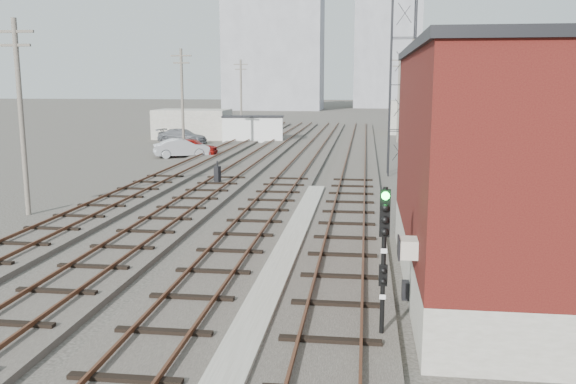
% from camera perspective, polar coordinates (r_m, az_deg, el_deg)
% --- Properties ---
extents(ground, '(320.00, 320.00, 0.00)m').
position_cam_1_polar(ground, '(66.69, 4.50, 4.88)').
color(ground, '#282621').
rests_on(ground, ground).
extents(track_right, '(3.20, 90.00, 0.39)m').
position_cam_1_polar(track_right, '(45.73, 6.32, 2.55)').
color(track_right, '#332D28').
rests_on(track_right, ground).
extents(track_mid_right, '(3.20, 90.00, 0.39)m').
position_cam_1_polar(track_mid_right, '(45.97, 1.32, 2.65)').
color(track_mid_right, '#332D28').
rests_on(track_mid_right, ground).
extents(track_mid_left, '(3.20, 90.00, 0.39)m').
position_cam_1_polar(track_mid_left, '(46.55, -3.58, 2.72)').
color(track_mid_left, '#332D28').
rests_on(track_mid_left, ground).
extents(track_left, '(3.20, 90.00, 0.39)m').
position_cam_1_polar(track_left, '(47.46, -8.34, 2.78)').
color(track_left, '#332D28').
rests_on(track_left, ground).
extents(platform_curb, '(0.90, 28.00, 0.26)m').
position_cam_1_polar(platform_curb, '(21.37, -0.32, -6.14)').
color(platform_curb, gray).
rests_on(platform_curb, ground).
extents(brick_building, '(6.54, 12.20, 7.22)m').
position_cam_1_polar(brick_building, '(18.98, 20.26, 1.97)').
color(brick_building, gray).
rests_on(brick_building, ground).
extents(lattice_tower, '(1.60, 1.60, 15.00)m').
position_cam_1_polar(lattice_tower, '(41.41, 10.66, 11.90)').
color(lattice_tower, black).
rests_on(lattice_tower, ground).
extents(utility_pole_left_a, '(1.80, 0.24, 9.00)m').
position_cam_1_polar(utility_pole_left_a, '(30.69, -23.72, 6.84)').
color(utility_pole_left_a, '#595147').
rests_on(utility_pole_left_a, ground).
extents(utility_pole_left_b, '(1.80, 0.24, 9.00)m').
position_cam_1_polar(utility_pole_left_b, '(53.69, -9.86, 8.61)').
color(utility_pole_left_b, '#595147').
rests_on(utility_pole_left_b, ground).
extents(utility_pole_left_c, '(1.80, 0.24, 9.00)m').
position_cam_1_polar(utility_pole_left_c, '(77.94, -4.42, 9.17)').
color(utility_pole_left_c, '#595147').
rests_on(utility_pole_left_c, ground).
extents(utility_pole_right_a, '(1.80, 0.24, 9.00)m').
position_cam_1_polar(utility_pole_right_a, '(34.51, 12.85, 7.71)').
color(utility_pole_right_a, '#595147').
rests_on(utility_pole_right_a, ground).
extents(utility_pole_right_b, '(1.80, 0.24, 9.00)m').
position_cam_1_polar(utility_pole_right_b, '(64.42, 10.32, 8.83)').
color(utility_pole_right_b, '#595147').
rests_on(utility_pole_right_b, ground).
extents(apartment_left, '(22.00, 14.00, 30.00)m').
position_cam_1_polar(apartment_left, '(143.18, -1.30, 13.73)').
color(apartment_left, gray).
rests_on(apartment_left, ground).
extents(apartment_right, '(16.00, 12.00, 26.00)m').
position_cam_1_polar(apartment_right, '(156.55, 9.24, 12.57)').
color(apartment_right, gray).
rests_on(apartment_right, ground).
extents(shed_left, '(8.00, 5.00, 3.20)m').
position_cam_1_polar(shed_left, '(69.20, -8.92, 6.31)').
color(shed_left, gray).
rests_on(shed_left, ground).
extents(shed_right, '(6.00, 6.00, 4.00)m').
position_cam_1_polar(shed_right, '(76.65, 11.68, 6.89)').
color(shed_right, gray).
rests_on(shed_right, ground).
extents(signal_mast, '(0.40, 0.40, 3.77)m').
position_cam_1_polar(signal_mast, '(14.55, 8.95, -5.75)').
color(signal_mast, gray).
rests_on(signal_mast, ground).
extents(switch_stand, '(0.41, 0.41, 1.39)m').
position_cam_1_polar(switch_stand, '(37.15, -6.62, 1.63)').
color(switch_stand, black).
rests_on(switch_stand, ground).
extents(site_trailer, '(6.74, 3.57, 2.71)m').
position_cam_1_polar(site_trailer, '(64.66, -3.29, 5.94)').
color(site_trailer, silver).
rests_on(site_trailer, ground).
extents(car_red, '(4.57, 2.01, 1.53)m').
position_cam_1_polar(car_red, '(52.40, -9.03, 4.18)').
color(car_red, maroon).
rests_on(car_red, ground).
extents(car_silver, '(4.93, 3.43, 1.54)m').
position_cam_1_polar(car_silver, '(51.66, -9.88, 4.07)').
color(car_silver, '#9FA1A6').
rests_on(car_silver, ground).
extents(car_grey, '(5.49, 3.05, 1.51)m').
position_cam_1_polar(car_grey, '(63.33, -9.84, 5.16)').
color(car_grey, slate).
rests_on(car_grey, ground).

